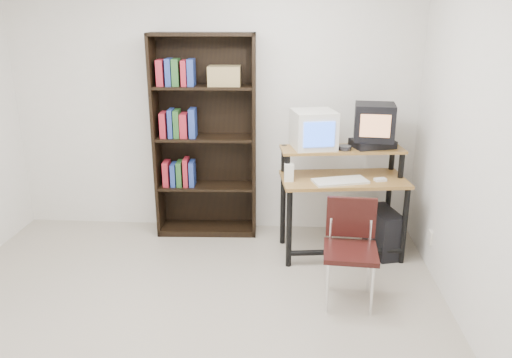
# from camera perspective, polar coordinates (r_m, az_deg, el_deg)

# --- Properties ---
(floor) EXTENTS (4.00, 4.00, 0.01)m
(floor) POSITION_cam_1_polar(r_m,az_deg,el_deg) (3.64, -9.29, -17.78)
(floor) COLOR #ADA28F
(floor) RESTS_ON ground
(back_wall) EXTENTS (4.00, 0.01, 2.60)m
(back_wall) POSITION_cam_1_polar(r_m,az_deg,el_deg) (4.98, -4.97, 8.68)
(back_wall) COLOR silver
(back_wall) RESTS_ON floor
(right_wall) EXTENTS (0.01, 4.00, 2.60)m
(right_wall) POSITION_cam_1_polar(r_m,az_deg,el_deg) (3.22, 26.47, 1.57)
(right_wall) COLOR silver
(right_wall) RESTS_ON floor
(computer_desk) EXTENTS (1.16, 0.69, 0.98)m
(computer_desk) POSITION_cam_1_polar(r_m,az_deg,el_deg) (4.56, 9.86, -0.50)
(computer_desk) COLOR olive
(computer_desk) RESTS_ON floor
(crt_monitor) EXTENTS (0.44, 0.44, 0.35)m
(crt_monitor) POSITION_cam_1_polar(r_m,az_deg,el_deg) (4.51, 6.58, 5.60)
(crt_monitor) COLOR silver
(crt_monitor) RESTS_ON computer_desk
(vcr) EXTENTS (0.42, 0.36, 0.08)m
(vcr) POSITION_cam_1_polar(r_m,az_deg,el_deg) (4.64, 13.16, 3.91)
(vcr) COLOR black
(vcr) RESTS_ON computer_desk
(crt_tv) EXTENTS (0.38, 0.38, 0.32)m
(crt_tv) POSITION_cam_1_polar(r_m,az_deg,el_deg) (4.60, 13.37, 6.35)
(crt_tv) COLOR black
(crt_tv) RESTS_ON vcr
(cd_spindle) EXTENTS (0.14, 0.14, 0.05)m
(cd_spindle) POSITION_cam_1_polar(r_m,az_deg,el_deg) (4.50, 10.10, 3.45)
(cd_spindle) COLOR #26262B
(cd_spindle) RESTS_ON computer_desk
(keyboard) EXTENTS (0.51, 0.34, 0.03)m
(keyboard) POSITION_cam_1_polar(r_m,az_deg,el_deg) (4.41, 9.59, -0.33)
(keyboard) COLOR silver
(keyboard) RESTS_ON computer_desk
(mousepad) EXTENTS (0.25, 0.22, 0.01)m
(mousepad) POSITION_cam_1_polar(r_m,az_deg,el_deg) (4.53, 13.88, -0.28)
(mousepad) COLOR black
(mousepad) RESTS_ON computer_desk
(mouse) EXTENTS (0.11, 0.09, 0.03)m
(mouse) POSITION_cam_1_polar(r_m,az_deg,el_deg) (4.51, 14.02, -0.12)
(mouse) COLOR white
(mouse) RESTS_ON mousepad
(desk_speaker) EXTENTS (0.08, 0.08, 0.17)m
(desk_speaker) POSITION_cam_1_polar(r_m,az_deg,el_deg) (4.37, 3.78, 0.66)
(desk_speaker) COLOR silver
(desk_speaker) RESTS_ON computer_desk
(pc_tower) EXTENTS (0.31, 0.49, 0.42)m
(pc_tower) POSITION_cam_1_polar(r_m,az_deg,el_deg) (4.79, 14.32, -5.87)
(pc_tower) COLOR black
(pc_tower) RESTS_ON floor
(school_chair) EXTENTS (0.43, 0.43, 0.80)m
(school_chair) POSITION_cam_1_polar(r_m,az_deg,el_deg) (3.88, 10.76, -6.95)
(school_chair) COLOR black
(school_chair) RESTS_ON floor
(bookshelf) EXTENTS (1.00, 0.37, 1.97)m
(bookshelf) POSITION_cam_1_polar(r_m,az_deg,el_deg) (4.91, -5.85, 5.00)
(bookshelf) COLOR black
(bookshelf) RESTS_ON floor
(wall_outlet) EXTENTS (0.02, 0.08, 0.12)m
(wall_outlet) POSITION_cam_1_polar(r_m,az_deg,el_deg) (4.57, 19.29, -6.33)
(wall_outlet) COLOR beige
(wall_outlet) RESTS_ON right_wall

